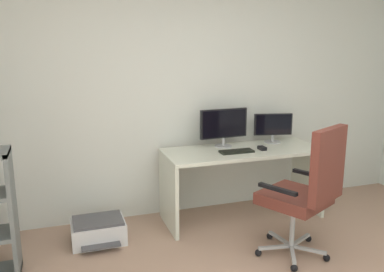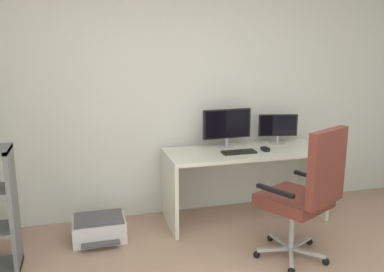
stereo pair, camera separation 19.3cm
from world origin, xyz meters
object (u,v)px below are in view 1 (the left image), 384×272
object	(u,v)px
desk	(243,167)
computer_mouse	(262,148)
monitor_secondary	(273,126)
keyboard	(237,151)
monitor_main	(224,125)
printer	(98,231)
office_chair	(307,188)

from	to	relation	value
desk	computer_mouse	xyz separation A→B (m)	(0.17, -0.08, 0.20)
monitor_secondary	keyboard	bearing A→B (deg)	-154.66
desk	computer_mouse	distance (m)	0.28
monitor_secondary	keyboard	distance (m)	0.63
monitor_main	monitor_secondary	xyz separation A→B (m)	(0.58, 0.00, -0.05)
monitor_secondary	printer	xyz separation A→B (m)	(-1.93, -0.25, -0.82)
desk	office_chair	world-z (taller)	office_chair
desk	keyboard	distance (m)	0.25
desk	keyboard	world-z (taller)	keyboard
monitor_secondary	keyboard	xyz separation A→B (m)	(-0.55, -0.26, -0.17)
desk	monitor_secondary	world-z (taller)	monitor_secondary
keyboard	computer_mouse	distance (m)	0.29
desk	computer_mouse	world-z (taller)	computer_mouse
computer_mouse	printer	size ratio (longest dim) A/B	0.21
monitor_main	office_chair	bearing A→B (deg)	-75.96
office_chair	printer	world-z (taller)	office_chair
keyboard	printer	bearing A→B (deg)	179.35
keyboard	computer_mouse	world-z (taller)	computer_mouse
keyboard	computer_mouse	size ratio (longest dim) A/B	3.40
computer_mouse	office_chair	size ratio (longest dim) A/B	0.09
computer_mouse	printer	bearing A→B (deg)	-179.67
monitor_main	computer_mouse	bearing A→B (deg)	-37.33
desk	monitor_secondary	bearing A→B (deg)	21.06
desk	monitor_secondary	xyz separation A→B (m)	(0.43, 0.17, 0.37)
monitor_secondary	office_chair	world-z (taller)	office_chair
monitor_secondary	computer_mouse	size ratio (longest dim) A/B	4.15
office_chair	desk	bearing A→B (deg)	97.75
keyboard	computer_mouse	xyz separation A→B (m)	(0.29, 0.01, 0.01)
monitor_main	office_chair	size ratio (longest dim) A/B	0.45
monitor_main	computer_mouse	xyz separation A→B (m)	(0.32, -0.25, -0.22)
monitor_main	monitor_secondary	world-z (taller)	monitor_main
monitor_secondary	office_chair	size ratio (longest dim) A/B	0.36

